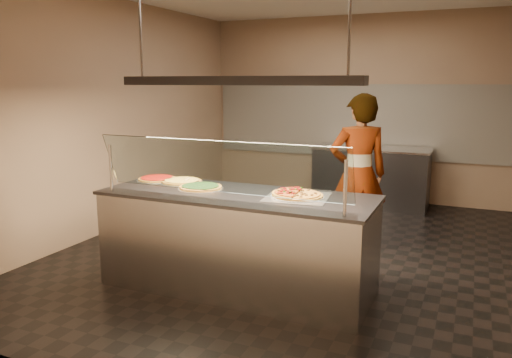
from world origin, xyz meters
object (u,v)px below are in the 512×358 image
at_px(pizza_spatula, 189,180).
at_px(pizza_tomato, 157,178).
at_px(pizza_cheese, 182,181).
at_px(heat_lamp_housing, 236,81).
at_px(half_pizza_pepperoni, 286,192).
at_px(serving_counter, 237,241).
at_px(worker, 358,174).
at_px(perforated_tray, 297,197).
at_px(pizza_spinach, 201,187).
at_px(prep_table, 371,176).
at_px(sneeze_guard, 219,168).
at_px(half_pizza_sausage, 309,195).

bearing_deg(pizza_spatula, pizza_tomato, 177.55).
height_order(pizza_cheese, heat_lamp_housing, heat_lamp_housing).
bearing_deg(half_pizza_pepperoni, pizza_tomato, 173.69).
distance_m(serving_counter, pizza_tomato, 1.17).
distance_m(serving_counter, worker, 1.77).
bearing_deg(perforated_tray, pizza_spinach, -178.25).
bearing_deg(serving_counter, pizza_cheese, 162.47).
height_order(perforated_tray, prep_table, perforated_tray).
distance_m(sneeze_guard, heat_lamp_housing, 0.80).
bearing_deg(worker, heat_lamp_housing, 34.36).
bearing_deg(pizza_tomato, perforated_tray, -5.91).
xyz_separation_m(pizza_tomato, heat_lamp_housing, (1.05, -0.24, 1.01)).
distance_m(pizza_spinach, pizza_spatula, 0.30).
distance_m(perforated_tray, prep_table, 3.74).
xyz_separation_m(sneeze_guard, perforated_tray, (0.56, 0.42, -0.29)).
distance_m(perforated_tray, heat_lamp_housing, 1.16).
xyz_separation_m(perforated_tray, half_pizza_sausage, (0.11, -0.00, 0.02)).
height_order(perforated_tray, half_pizza_pepperoni, half_pizza_pepperoni).
height_order(sneeze_guard, pizza_tomato, sneeze_guard).
bearing_deg(pizza_cheese, sneeze_guard, -38.12).
distance_m(pizza_tomato, prep_table, 3.91).
xyz_separation_m(half_pizza_pepperoni, prep_table, (0.06, 3.71, -0.50)).
distance_m(serving_counter, pizza_spinach, 0.63).
bearing_deg(sneeze_guard, serving_counter, 90.00).
height_order(perforated_tray, half_pizza_sausage, half_pizza_sausage).
bearing_deg(perforated_tray, worker, 80.98).
bearing_deg(pizza_tomato, half_pizza_sausage, -5.56).
relative_size(sneeze_guard, prep_table, 1.30).
height_order(half_pizza_pepperoni, pizza_spinach, half_pizza_pepperoni).
relative_size(half_pizza_pepperoni, pizza_spinach, 1.08).
bearing_deg(half_pizza_pepperoni, serving_counter, -170.67).
relative_size(sneeze_guard, heat_lamp_housing, 1.00).
relative_size(half_pizza_sausage, heat_lamp_housing, 0.21).
distance_m(sneeze_guard, pizza_spatula, 0.90).
bearing_deg(pizza_spatula, heat_lamp_housing, -19.10).
height_order(half_pizza_pepperoni, worker, worker).
distance_m(half_pizza_pepperoni, half_pizza_sausage, 0.22).
height_order(pizza_spatula, prep_table, pizza_spatula).
distance_m(half_pizza_sausage, pizza_spinach, 1.08).
bearing_deg(worker, half_pizza_pepperoni, 48.75).
relative_size(perforated_tray, pizza_tomato, 1.47).
bearing_deg(prep_table, perforated_tray, -89.29).
relative_size(perforated_tray, pizza_cheese, 1.41).
height_order(pizza_spinach, prep_table, pizza_spinach).
bearing_deg(sneeze_guard, pizza_spatula, 138.73).
relative_size(pizza_tomato, worker, 0.22).
height_order(half_pizza_sausage, worker, worker).
relative_size(serving_counter, half_pizza_sausage, 5.40).
bearing_deg(pizza_spatula, prep_table, 71.93).
height_order(pizza_cheese, worker, worker).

